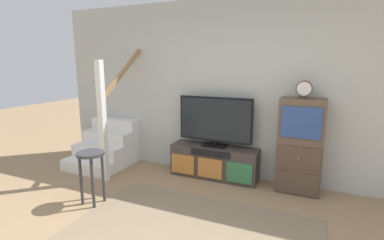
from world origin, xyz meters
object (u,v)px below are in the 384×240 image
at_px(bar_stool_near, 91,165).
at_px(television, 215,120).
at_px(side_cabinet, 300,146).
at_px(media_console, 214,162).
at_px(desk_clock, 304,90).

bearing_deg(bar_stool_near, television, 51.88).
bearing_deg(television, side_cabinet, -0.64).
height_order(media_console, bar_stool_near, bar_stool_near).
xyz_separation_m(side_cabinet, desk_clock, (-0.00, -0.01, 0.77)).
xyz_separation_m(side_cabinet, bar_stool_near, (-2.35, -1.42, -0.14)).
height_order(media_console, side_cabinet, side_cabinet).
bearing_deg(desk_clock, bar_stool_near, -149.10).
relative_size(television, side_cabinet, 0.88).
xyz_separation_m(media_console, bar_stool_near, (-1.12, -1.41, 0.26)).
relative_size(media_console, side_cabinet, 1.04).
relative_size(media_console, bar_stool_near, 2.00).
bearing_deg(media_console, bar_stool_near, -128.59).
relative_size(media_console, desk_clock, 5.75).
bearing_deg(desk_clock, television, 178.66).
distance_m(desk_clock, bar_stool_near, 2.88).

